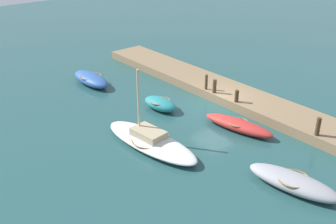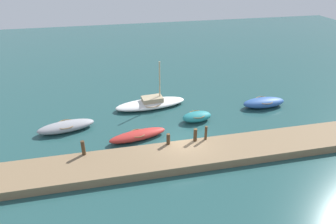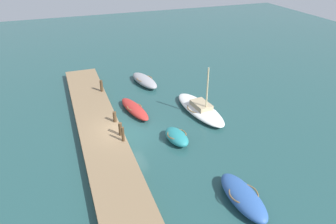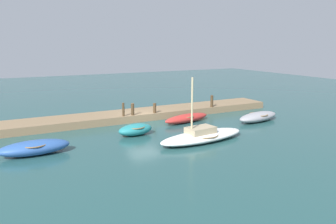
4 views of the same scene
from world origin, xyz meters
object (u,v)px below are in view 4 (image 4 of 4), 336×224
at_px(rowboat_grey, 258,117).
at_px(mooring_post_east, 123,110).
at_px(dinghy_teal, 135,129).
at_px(rowboat_red, 187,118).
at_px(sailboat_white, 202,136).
at_px(mooring_post_mid_east, 133,109).
at_px(mooring_post_west, 212,101).
at_px(mooring_post_mid_west, 155,108).
at_px(rowboat_blue, 34,148).

bearing_deg(rowboat_grey, mooring_post_east, -34.60).
xyz_separation_m(dinghy_teal, rowboat_red, (-5.04, -1.66, -0.07)).
bearing_deg(sailboat_white, rowboat_red, -115.96).
relative_size(mooring_post_mid_east, mooring_post_east, 0.90).
height_order(rowboat_grey, mooring_post_west, mooring_post_west).
bearing_deg(mooring_post_mid_west, dinghy_teal, 48.67).
bearing_deg(rowboat_blue, mooring_post_mid_west, -154.69).
relative_size(sailboat_white, mooring_post_east, 6.19).
bearing_deg(rowboat_grey, mooring_post_mid_west, -42.09).
height_order(mooring_post_mid_west, mooring_post_east, mooring_post_east).
height_order(sailboat_white, mooring_post_mid_east, sailboat_white).
height_order(dinghy_teal, mooring_post_mid_west, mooring_post_mid_west).
distance_m(mooring_post_west, mooring_post_east, 8.29).
distance_m(rowboat_blue, mooring_post_mid_west, 10.86).
height_order(mooring_post_west, mooring_post_mid_east, mooring_post_west).
xyz_separation_m(rowboat_blue, mooring_post_mid_west, (-9.75, -4.77, 0.56)).
relative_size(dinghy_teal, mooring_post_mid_east, 2.74).
distance_m(rowboat_blue, rowboat_red, 11.96).
height_order(sailboat_white, rowboat_red, sailboat_white).
bearing_deg(mooring_post_mid_east, rowboat_blue, 31.32).
distance_m(dinghy_teal, rowboat_grey, 10.29).
relative_size(dinghy_teal, mooring_post_east, 2.47).
relative_size(dinghy_teal, rowboat_grey, 0.58).
bearing_deg(rowboat_blue, sailboat_white, 166.97).
bearing_deg(mooring_post_east, dinghy_teal, 82.23).
distance_m(sailboat_white, rowboat_red, 5.28).
bearing_deg(mooring_post_west, mooring_post_mid_west, 0.00).
bearing_deg(mooring_post_west, sailboat_white, 51.19).
relative_size(dinghy_teal, mooring_post_west, 2.52).
distance_m(rowboat_blue, dinghy_teal, 6.68).
height_order(rowboat_red, mooring_post_east, mooring_post_east).
relative_size(rowboat_blue, mooring_post_mid_east, 4.13).
xyz_separation_m(sailboat_white, rowboat_red, (-1.81, -4.96, -0.03)).
bearing_deg(dinghy_teal, mooring_post_mid_east, -115.49).
height_order(rowboat_blue, mooring_post_mid_east, mooring_post_mid_east).
height_order(mooring_post_west, mooring_post_mid_west, mooring_post_west).
bearing_deg(rowboat_blue, mooring_post_mid_east, -149.44).
relative_size(rowboat_blue, dinghy_teal, 1.51).
height_order(mooring_post_mid_east, mooring_post_east, mooring_post_east).
bearing_deg(mooring_post_mid_west, sailboat_white, 90.48).
relative_size(rowboat_blue, rowboat_red, 0.87).
relative_size(rowboat_red, mooring_post_west, 4.34).
bearing_deg(mooring_post_mid_west, mooring_post_mid_east, 0.00).
distance_m(sailboat_white, mooring_post_mid_east, 7.21).
xyz_separation_m(rowboat_grey, mooring_post_mid_east, (9.01, -4.32, 0.67)).
height_order(dinghy_teal, rowboat_red, dinghy_teal).
distance_m(rowboat_grey, mooring_post_west, 4.62).
xyz_separation_m(sailboat_white, mooring_post_mid_east, (1.97, -6.90, 0.69)).
xyz_separation_m(sailboat_white, mooring_post_west, (-5.55, -6.90, 0.73)).
bearing_deg(mooring_post_mid_east, mooring_post_mid_west, 180.00).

